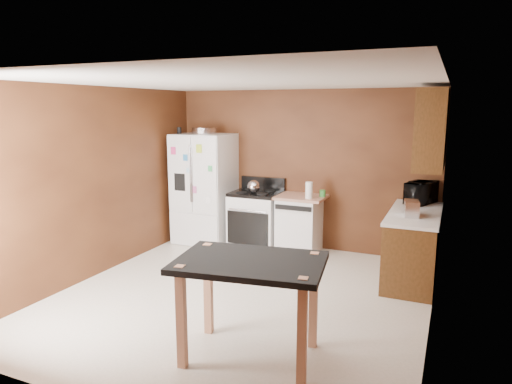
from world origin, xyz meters
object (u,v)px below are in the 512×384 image
Objects in this scene: paper_towel at (309,190)px; microwave at (421,193)px; roasting_pan at (204,131)px; island at (250,275)px; green_canister at (322,193)px; pen_cup at (179,130)px; kettle at (254,187)px; refrigerator at (204,189)px; gas_range at (256,219)px; dishwasher at (299,223)px; toaster at (412,208)px.

paper_towel is 1.57m from microwave.
island is at bearing -54.19° from roasting_pan.
paper_towel is at bearing -124.79° from green_canister.
pen_cup reaches higher than kettle.
refrigerator reaches higher than green_canister.
gas_range is (0.00, 0.10, -0.54)m from kettle.
dishwasher is (2.01, 0.21, -1.40)m from pen_cup.
paper_towel reaches higher than gas_range.
paper_towel is 0.27m from green_canister.
pen_cup reaches higher than island.
paper_towel is at bearing -1.94° from refrigerator.
dishwasher is at bearing 2.99° from refrigerator.
roasting_pan is at bearing 20.86° from pen_cup.
toaster is (2.42, -0.65, -0.00)m from kettle.
pen_cup is 3.84m from toaster.
roasting_pan is 0.22× the size of refrigerator.
pen_cup reaches higher than toaster.
paper_towel is 0.92× the size of toaster.
refrigerator is at bearing -101.07° from roasting_pan.
microwave reaches higher than dishwasher.
roasting_pan is at bearing 177.26° from paper_towel.
kettle is 0.82× the size of paper_towel.
paper_towel is 0.61m from dishwasher.
toaster is 0.88m from microwave.
gas_range is at bearing 3.81° from refrigerator.
pen_cup is 0.12× the size of dishwasher.
roasting_pan reaches higher than microwave.
refrigerator reaches higher than paper_towel.
roasting_pan is at bearing -176.32° from green_canister.
microwave is 1.84m from dishwasher.
pen_cup reaches higher than refrigerator.
roasting_pan is 3.78× the size of pen_cup.
roasting_pan is at bearing -177.77° from gas_range.
microwave reaches higher than toaster.
pen_cup is at bearing -171.99° from gas_range.
kettle is 3.25m from island.
green_canister is at bearing 6.62° from pen_cup.
green_canister is 0.09× the size of gas_range.
roasting_pan is at bearing 176.20° from kettle.
refrigerator is (-3.32, 0.68, -0.10)m from toaster.
dishwasher is at bearing 146.26° from toaster.
paper_towel is 0.18× the size of island.
microwave is at bearing 5.40° from kettle.
microwave is (3.75, 0.32, -0.81)m from pen_cup.
pen_cup reaches higher than gas_range.
microwave is (3.37, 0.17, -0.81)m from roasting_pan.
gas_range is at bearing -178.06° from dishwasher.
kettle is 0.18× the size of gas_range.
kettle reaches higher than gas_range.
kettle is 0.91m from paper_towel.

